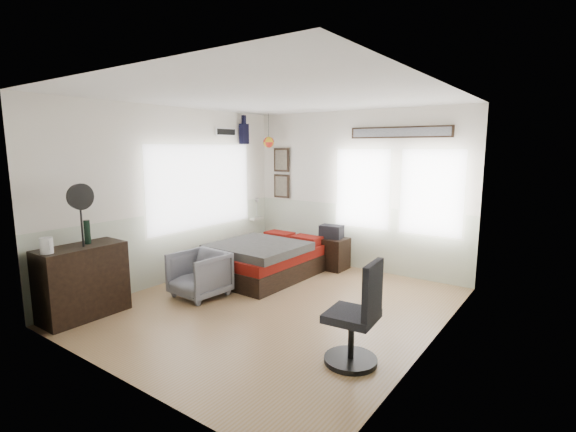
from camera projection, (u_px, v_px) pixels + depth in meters
name	position (u px, v px, depth m)	size (l,w,h in m)	color
ground_plane	(277.00, 306.00, 5.55)	(4.00, 4.50, 0.01)	olive
room_shell	(280.00, 184.00, 5.49)	(4.02, 4.52, 2.71)	silver
wall_decor	(293.00, 147.00, 7.42)	(3.55, 1.32, 1.44)	#2E2114
bed	(266.00, 259.00, 6.79)	(1.36, 1.85, 0.58)	black
dresser	(83.00, 281.00, 5.14)	(0.48, 1.00, 0.90)	black
armchair	(200.00, 274.00, 5.87)	(0.68, 0.70, 0.64)	slate
nightstand	(331.00, 253.00, 7.23)	(0.54, 0.43, 0.54)	black
task_chair	(357.00, 323.00, 3.99)	(0.52, 0.52, 1.04)	black
kettle	(46.00, 246.00, 4.70)	(0.16, 0.14, 0.18)	silver
bottle	(87.00, 232.00, 5.16)	(0.07, 0.07, 0.30)	black
stand_fan	(80.00, 198.00, 4.92)	(0.09, 0.32, 0.77)	black
black_bag	(331.00, 232.00, 7.17)	(0.38, 0.25, 0.22)	black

